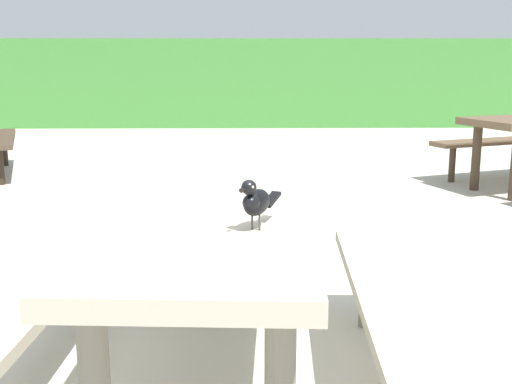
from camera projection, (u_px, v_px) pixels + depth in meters
The scene contains 3 objects.
hedge_wall at pixel (237, 82), 12.65m from camera, with size 28.00×1.45×1.68m, color #428438.
picnic_table_foreground at pixel (212, 258), 2.46m from camera, with size 1.77×1.84×0.74m.
bird_grackle at pixel (255, 201), 2.15m from camera, with size 0.16×0.27×0.18m.
Camera 1 is at (0.14, -2.20, 1.32)m, focal length 44.41 mm.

